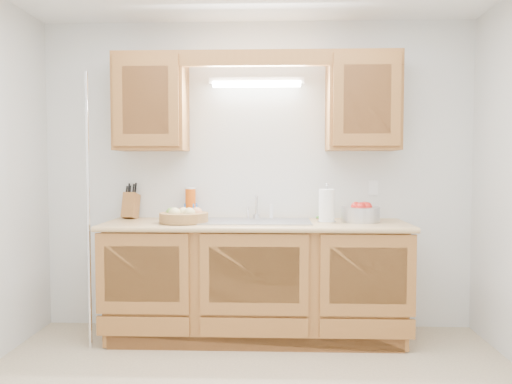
{
  "coord_description": "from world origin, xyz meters",
  "views": [
    {
      "loc": [
        0.14,
        -2.6,
        1.33
      ],
      "look_at": [
        0.01,
        0.85,
        1.15
      ],
      "focal_mm": 35.0,
      "sensor_mm": 36.0,
      "label": 1
    }
  ],
  "objects_px": {
    "fruit_basket": "(184,216)",
    "apple_bowl": "(361,213)",
    "paper_towel": "(327,206)",
    "knife_block": "(131,205)"
  },
  "relations": [
    {
      "from": "fruit_basket",
      "to": "apple_bowl",
      "type": "bearing_deg",
      "value": 4.88
    },
    {
      "from": "paper_towel",
      "to": "apple_bowl",
      "type": "bearing_deg",
      "value": 9.6
    },
    {
      "from": "fruit_basket",
      "to": "paper_towel",
      "type": "xyz_separation_m",
      "value": [
        1.08,
        0.07,
        0.07
      ]
    },
    {
      "from": "fruit_basket",
      "to": "apple_bowl",
      "type": "distance_m",
      "value": 1.35
    },
    {
      "from": "fruit_basket",
      "to": "apple_bowl",
      "type": "relative_size",
      "value": 1.42
    },
    {
      "from": "fruit_basket",
      "to": "knife_block",
      "type": "xyz_separation_m",
      "value": [
        -0.49,
        0.3,
        0.06
      ]
    },
    {
      "from": "apple_bowl",
      "to": "paper_towel",
      "type": "bearing_deg",
      "value": -170.4
    },
    {
      "from": "knife_block",
      "to": "paper_towel",
      "type": "height_order",
      "value": "paper_towel"
    },
    {
      "from": "knife_block",
      "to": "apple_bowl",
      "type": "xyz_separation_m",
      "value": [
        1.84,
        -0.18,
        -0.04
      ]
    },
    {
      "from": "knife_block",
      "to": "apple_bowl",
      "type": "bearing_deg",
      "value": 2.85
    }
  ]
}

